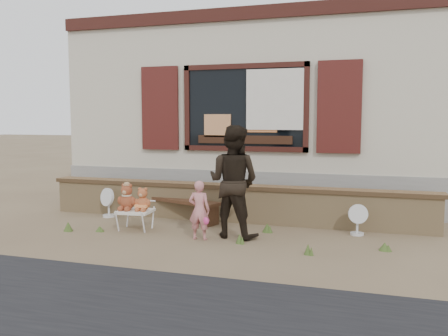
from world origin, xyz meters
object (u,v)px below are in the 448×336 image
(teddy_bear_right, at_px, (143,199))
(adult, at_px, (233,181))
(bench, at_px, (183,205))
(child, at_px, (199,210))
(teddy_bear_left, at_px, (127,196))
(folding_chair, at_px, (135,212))

(teddy_bear_right, height_order, adult, adult)
(teddy_bear_right, xyz_separation_m, adult, (1.54, 0.03, 0.34))
(bench, xyz_separation_m, adult, (1.20, -0.86, 0.58))
(bench, relative_size, child, 1.70)
(bench, xyz_separation_m, teddy_bear_left, (-0.62, -0.91, 0.27))
(bench, distance_m, teddy_bear_right, 0.99)
(child, relative_size, adult, 0.52)
(folding_chair, relative_size, child, 0.63)
(folding_chair, distance_m, teddy_bear_left, 0.29)
(bench, distance_m, adult, 1.59)
(adult, bearing_deg, folding_chair, 12.22)
(teddy_bear_right, bearing_deg, folding_chair, 180.00)
(teddy_bear_left, relative_size, adult, 0.26)
(teddy_bear_left, bearing_deg, teddy_bear_right, -0.00)
(folding_chair, distance_m, adult, 1.77)
(folding_chair, distance_m, teddy_bear_right, 0.27)
(folding_chair, xyz_separation_m, teddy_bear_left, (-0.14, -0.01, 0.25))
(folding_chair, height_order, child, child)
(folding_chair, bearing_deg, child, -17.25)
(folding_chair, xyz_separation_m, child, (1.23, -0.28, 0.15))
(adult, bearing_deg, child, 46.78)
(teddy_bear_left, xyz_separation_m, teddy_bear_right, (0.28, 0.02, -0.03))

